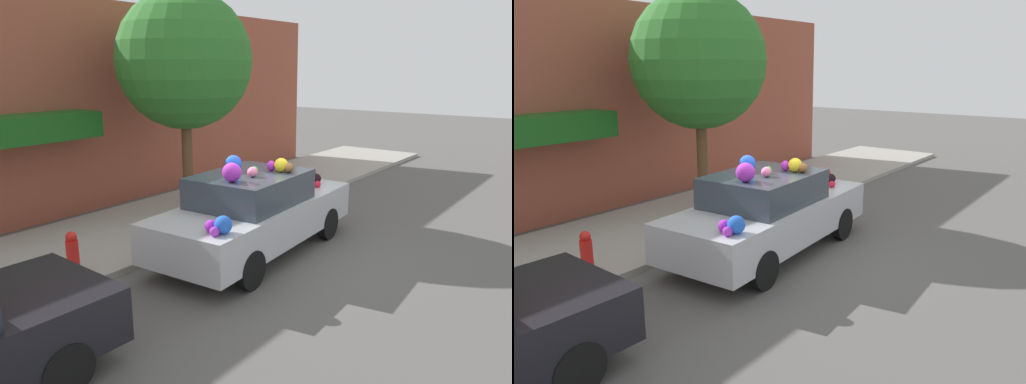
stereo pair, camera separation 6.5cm
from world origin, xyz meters
TOP-DOWN VIEW (x-y plane):
  - ground_plane at (0.00, 0.00)m, footprint 60.00×60.00m
  - sidewalk_curb at (0.00, 2.70)m, footprint 24.00×3.20m
  - building_facade at (-0.13, 4.91)m, footprint 18.00×1.20m
  - street_tree at (1.07, 2.75)m, footprint 3.03×3.03m
  - fire_hydrant at (-2.78, 1.61)m, footprint 0.20×0.20m
  - art_car at (-0.04, -0.04)m, footprint 4.64×2.06m

SIDE VIEW (x-z plane):
  - ground_plane at x=0.00m, z-range 0.00..0.00m
  - sidewalk_curb at x=0.00m, z-range 0.00..0.12m
  - fire_hydrant at x=-2.78m, z-range 0.11..0.81m
  - art_car at x=-0.04m, z-range -0.13..1.73m
  - building_facade at x=-0.13m, z-range -0.02..4.88m
  - street_tree at x=1.07m, z-range 1.05..5.97m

